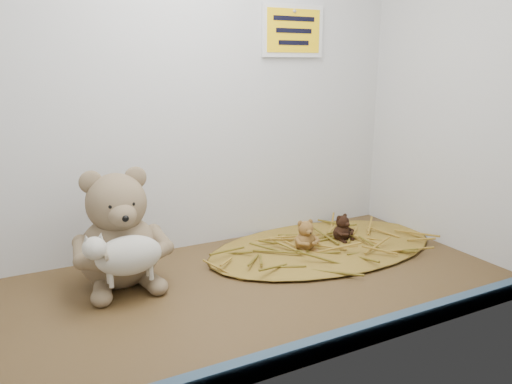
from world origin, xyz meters
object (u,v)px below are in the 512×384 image
mini_teddy_brown (342,226)px  mini_teddy_tan (305,234)px  toy_lamb (129,255)px  main_teddy (118,228)px

mini_teddy_brown → mini_teddy_tan: bearing=173.6°
toy_lamb → mini_teddy_tan: bearing=6.8°
main_teddy → mini_teddy_tan: main_teddy is taller
mini_teddy_tan → mini_teddy_brown: size_ratio=1.12×
main_teddy → toy_lamb: main_teddy is taller
main_teddy → mini_teddy_brown: 58.55cm
main_teddy → mini_teddy_brown: (57.97, -1.95, -8.00)cm
toy_lamb → mini_teddy_brown: 58.62cm
main_teddy → mini_teddy_tan: size_ratio=3.20×
main_teddy → mini_teddy_brown: size_ratio=3.60×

